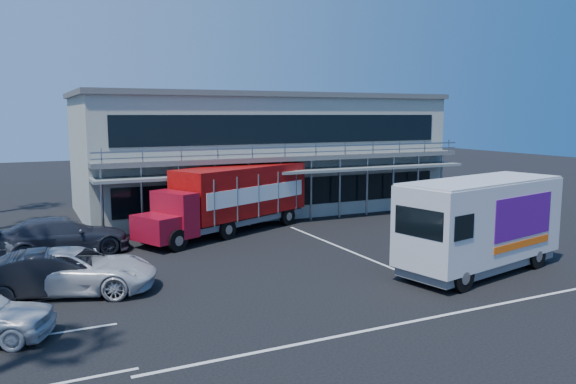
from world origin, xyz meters
name	(u,v)px	position (x,y,z in m)	size (l,w,h in m)	color
ground	(335,268)	(0.00, 0.00, 0.00)	(120.00, 120.00, 0.00)	black
building	(258,151)	(3.00, 14.94, 3.66)	(22.40, 12.00, 7.30)	#989B8E
red_truck	(232,197)	(-1.28, 8.21, 1.85)	(10.04, 6.30, 3.37)	maroon
white_van	(480,223)	(4.73, -2.86, 1.90)	(7.70, 3.99, 3.59)	silver
parked_car_b	(50,274)	(-10.32, 1.20, 0.76)	(1.60, 4.59, 1.51)	black
parked_car_c	(76,270)	(-9.50, 1.27, 0.75)	(2.50, 5.41, 1.50)	silver
parked_car_d	(63,236)	(-9.50, 6.95, 0.81)	(2.27, 5.59, 1.62)	#272A34
parked_car_e	(49,238)	(-10.05, 7.20, 0.72)	(1.70, 4.23, 1.44)	gray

